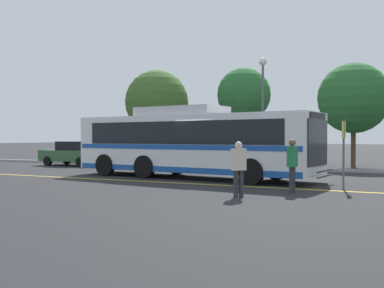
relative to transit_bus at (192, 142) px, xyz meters
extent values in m
plane|color=#262628|center=(1.14, -0.26, -1.57)|extent=(220.00, 220.00, 0.00)
cube|color=gold|center=(0.02, -2.20, -1.57)|extent=(31.07, 0.20, 0.01)
cube|color=#99999E|center=(0.02, 6.39, -1.50)|extent=(39.07, 0.36, 0.15)
cube|color=white|center=(0.02, 0.00, -0.05)|extent=(11.30, 3.93, 2.41)
cube|color=black|center=(0.02, 0.00, 0.40)|extent=(9.77, 3.78, 0.95)
cube|color=#194CA5|center=(0.02, 0.00, -0.19)|extent=(11.09, 3.94, 0.20)
cube|color=#194CA5|center=(0.02, 0.00, -1.13)|extent=(11.08, 3.93, 0.24)
cube|color=black|center=(5.53, -0.69, 0.01)|extent=(0.32, 2.26, 1.73)
cube|color=black|center=(5.53, -0.69, 1.00)|extent=(0.26, 1.80, 0.24)
cube|color=silver|center=(-0.53, 0.07, 1.35)|extent=(4.10, 2.53, 0.40)
cube|color=black|center=(5.81, -0.73, -1.02)|extent=(0.28, 1.92, 0.04)
cube|color=black|center=(5.81, -0.73, -1.22)|extent=(0.28, 1.92, 0.04)
cylinder|color=black|center=(3.58, 0.80, -1.07)|extent=(1.03, 0.40, 1.00)
cylinder|color=black|center=(3.27, -1.66, -1.07)|extent=(1.03, 0.40, 1.00)
cylinder|color=black|center=(-1.48, 1.43, -1.07)|extent=(1.03, 0.40, 1.00)
cylinder|color=black|center=(-1.78, -1.02, -1.07)|extent=(1.03, 0.40, 1.00)
cylinder|color=black|center=(-3.78, 1.72, -1.07)|extent=(1.03, 0.40, 1.00)
cylinder|color=black|center=(-4.09, -0.74, -1.07)|extent=(1.03, 0.40, 1.00)
cube|color=#335B33|center=(-10.50, 4.56, -0.93)|extent=(4.23, 1.87, 0.68)
cube|color=black|center=(-10.40, 4.56, -0.32)|extent=(1.78, 1.63, 0.55)
cylinder|color=black|center=(-11.82, 3.70, -1.27)|extent=(0.60, 0.21, 0.60)
cylinder|color=black|center=(-11.80, 5.44, -1.27)|extent=(0.60, 0.21, 0.60)
cylinder|color=black|center=(-9.21, 3.67, -1.27)|extent=(0.60, 0.21, 0.60)
cylinder|color=black|center=(-9.19, 5.41, -1.27)|extent=(0.60, 0.21, 0.60)
cube|color=#9E9EA3|center=(-5.03, 5.05, -0.95)|extent=(4.36, 1.98, 0.65)
cube|color=black|center=(-4.92, 5.05, -0.37)|extent=(1.85, 1.70, 0.51)
cylinder|color=black|center=(-6.35, 4.12, -1.27)|extent=(0.60, 0.21, 0.60)
cylinder|color=black|center=(-6.39, 5.92, -1.27)|extent=(0.60, 0.21, 0.60)
cylinder|color=black|center=(-3.68, 4.17, -1.27)|extent=(0.60, 0.21, 0.60)
cylinder|color=black|center=(-3.71, 5.97, -1.27)|extent=(0.60, 0.21, 0.60)
cylinder|color=#2D2D33|center=(3.96, -5.19, -1.17)|extent=(0.14, 0.14, 0.80)
cylinder|color=#2D2D33|center=(4.09, -5.08, -1.17)|extent=(0.14, 0.14, 0.80)
cube|color=beige|center=(4.02, -5.13, -0.45)|extent=(0.46, 0.44, 0.64)
sphere|color=beige|center=(4.02, -5.13, -0.02)|extent=(0.22, 0.22, 0.22)
cylinder|color=#2D2D33|center=(5.22, -3.31, -1.15)|extent=(0.14, 0.14, 0.84)
cylinder|color=#2D2D33|center=(5.20, -3.48, -1.15)|extent=(0.14, 0.14, 0.84)
cube|color=#1E723F|center=(5.21, -3.40, -0.40)|extent=(0.27, 0.45, 0.66)
sphere|color=brown|center=(5.21, -3.40, 0.04)|extent=(0.23, 0.23, 0.23)
cylinder|color=#59595E|center=(6.57, -1.72, -0.39)|extent=(0.07, 0.07, 2.37)
cube|color=yellow|center=(6.57, -1.72, 0.47)|extent=(0.08, 0.40, 0.56)
cylinder|color=#59595E|center=(0.89, 7.67, 1.41)|extent=(0.14, 0.14, 5.96)
sphere|color=silver|center=(0.89, 7.67, 4.62)|extent=(0.45, 0.45, 0.45)
cylinder|color=#513823|center=(-7.67, 10.14, -0.26)|extent=(0.28, 0.28, 2.62)
sphere|color=#3D6028|center=(-7.67, 10.14, 2.75)|extent=(4.52, 4.52, 4.52)
cylinder|color=#513823|center=(5.60, 10.51, -0.30)|extent=(0.28, 0.28, 2.55)
sphere|color=#28662D|center=(5.60, 10.51, 2.54)|extent=(4.19, 4.19, 4.19)
cylinder|color=#513823|center=(-1.42, 10.99, 0.08)|extent=(0.28, 0.28, 3.31)
sphere|color=#28662D|center=(-1.42, 10.99, 3.08)|extent=(3.59, 3.59, 3.59)
camera|label=1|loc=(8.54, -17.67, 0.20)|focal=42.00mm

